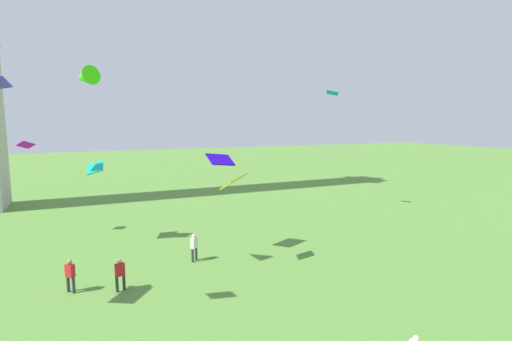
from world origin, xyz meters
name	(u,v)px	position (x,y,z in m)	size (l,w,h in m)	color
person_2	(120,273)	(-4.66, 19.51, 0.93)	(0.49, 0.38, 1.65)	#2D3338
person_3	(194,246)	(-0.22, 21.96, 0.95)	(0.50, 0.47, 1.68)	#2D3338
person_4	(70,274)	(-6.89, 20.36, 0.95)	(0.48, 0.49, 1.68)	#2D3338
kite_flying_1	(220,160)	(0.83, 20.02, 6.30)	(1.55, 1.18, 0.72)	#1F03B9
kite_flying_3	(85,77)	(-5.74, 21.18, 10.52)	(1.47, 1.66, 1.06)	#39E50E
kite_flying_4	(332,93)	(15.10, 29.44, 11.06)	(1.21, 1.22, 0.55)	#1384E6
kite_flying_5	(26,145)	(-9.68, 31.51, 6.76)	(1.18, 1.08, 0.64)	#A60BC9
kite_flying_7	(95,168)	(-5.32, 28.01, 5.30)	(1.11, 1.62, 0.86)	#0BB48E
kite_flying_8	(234,181)	(2.64, 22.58, 4.61)	(1.92, 1.84, 1.06)	gold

